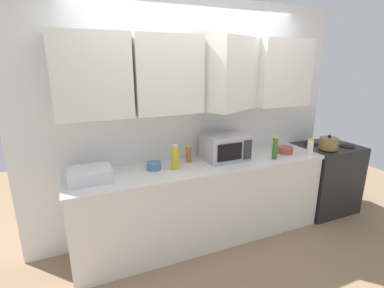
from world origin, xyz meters
The scene contains 13 objects.
ground_plane centered at (0.00, -1.00, 0.00)m, with size 8.00×8.00×0.00m, color #937556.
wall_back_with_cabinets centered at (0.00, -0.07, 1.58)m, with size 3.69×0.60×2.60m.
counter_run centered at (0.00, -0.30, 0.45)m, with size 2.82×0.63×0.90m.
stove_range centered at (1.79, -0.32, 0.45)m, with size 0.76×0.64×0.91m.
kettle centered at (1.62, -0.46, 0.99)m, with size 0.22×0.22×0.18m.
microwave centered at (0.28, -0.25, 1.04)m, with size 0.48×0.37×0.28m.
dish_rack centered at (-1.15, -0.30, 0.96)m, with size 0.38×0.30×0.12m, color silver.
bottle_white_jar centered at (1.27, -0.52, 1.00)m, with size 0.07×0.07×0.20m.
bottle_green_oil centered at (0.80, -0.47, 1.03)m, with size 0.06×0.06×0.27m.
bottle_yellow_mustard centered at (-0.34, -0.32, 1.02)m, with size 0.08×0.08×0.26m.
bottle_spice_jar centered at (-0.13, -0.18, 0.99)m, with size 0.06×0.06×0.19m.
bowl_ceramic_small centered at (-0.54, -0.25, 0.94)m, with size 0.15×0.15×0.08m, color teal.
bowl_mixing_large centered at (1.05, -0.34, 0.94)m, with size 0.19×0.19×0.08m, color #B24C3D.
Camera 1 is at (-1.25, -2.87, 1.93)m, focal length 26.43 mm.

